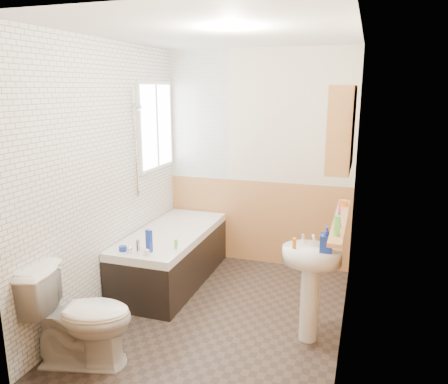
{
  "coord_description": "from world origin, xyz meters",
  "views": [
    {
      "loc": [
        1.2,
        -3.49,
        2.07
      ],
      "look_at": [
        0.0,
        0.15,
        1.15
      ],
      "focal_mm": 35.0,
      "sensor_mm": 36.0,
      "label": 1
    }
  ],
  "objects_px": {
    "bathtub": "(172,255)",
    "sink": "(311,275)",
    "pine_shelf": "(340,220)",
    "medicine_cabinet": "(342,128)",
    "toilet": "(81,317)"
  },
  "relations": [
    {
      "from": "toilet",
      "to": "sink",
      "type": "xyz_separation_m",
      "value": [
        1.6,
        0.87,
        0.2
      ]
    },
    {
      "from": "sink",
      "to": "pine_shelf",
      "type": "bearing_deg",
      "value": 13.8
    },
    {
      "from": "sink",
      "to": "pine_shelf",
      "type": "xyz_separation_m",
      "value": [
        0.2,
        0.1,
        0.46
      ]
    },
    {
      "from": "bathtub",
      "to": "sink",
      "type": "xyz_separation_m",
      "value": [
        1.57,
        -0.69,
        0.28
      ]
    },
    {
      "from": "toilet",
      "to": "medicine_cabinet",
      "type": "distance_m",
      "value": 2.41
    },
    {
      "from": "bathtub",
      "to": "sink",
      "type": "relative_size",
      "value": 1.77
    },
    {
      "from": "bathtub",
      "to": "toilet",
      "type": "xyz_separation_m",
      "value": [
        -0.03,
        -1.56,
        0.09
      ]
    },
    {
      "from": "bathtub",
      "to": "toilet",
      "type": "bearing_deg",
      "value": -91.11
    },
    {
      "from": "bathtub",
      "to": "pine_shelf",
      "type": "height_order",
      "value": "pine_shelf"
    },
    {
      "from": "toilet",
      "to": "pine_shelf",
      "type": "bearing_deg",
      "value": -75.77
    },
    {
      "from": "sink",
      "to": "pine_shelf",
      "type": "distance_m",
      "value": 0.51
    },
    {
      "from": "toilet",
      "to": "sink",
      "type": "distance_m",
      "value": 1.83
    },
    {
      "from": "bathtub",
      "to": "toilet",
      "type": "height_order",
      "value": "toilet"
    },
    {
      "from": "sink",
      "to": "medicine_cabinet",
      "type": "bearing_deg",
      "value": -17.23
    },
    {
      "from": "bathtub",
      "to": "medicine_cabinet",
      "type": "distance_m",
      "value": 2.39
    }
  ]
}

